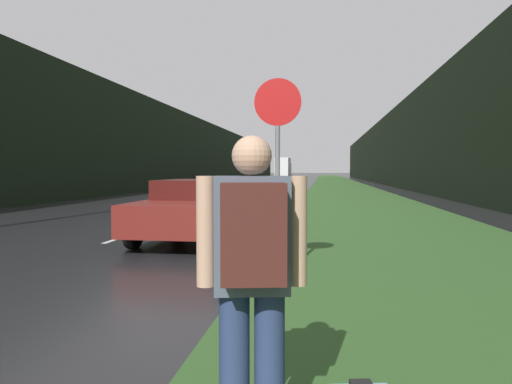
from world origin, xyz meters
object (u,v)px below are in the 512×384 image
hitchhiker_with_backpack (252,273)px  stop_sign (278,158)px  delivery_truck (283,168)px  car_passing_near (196,208)px

hitchhiker_with_backpack → stop_sign: bearing=82.8°
stop_sign → delivery_truck: size_ratio=0.34×
stop_sign → car_passing_near: (-2.32, 3.84, -1.08)m
hitchhiker_with_backpack → delivery_truck: (-6.26, 75.40, 0.91)m
hitchhiker_with_backpack → car_passing_near: 8.34m
car_passing_near → stop_sign: bearing=121.2°
car_passing_near → delivery_truck: (-3.67, 67.47, 1.23)m
stop_sign → delivery_truck: delivery_truck is taller
delivery_truck → stop_sign: bearing=-85.2°
stop_sign → car_passing_near: size_ratio=0.63×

